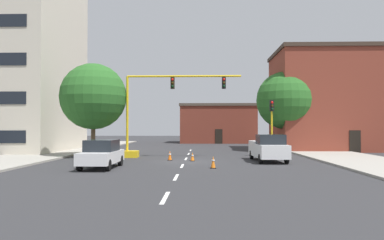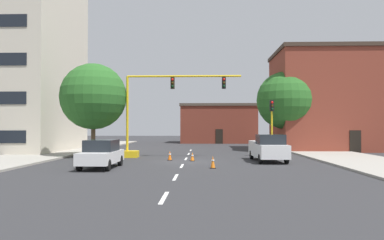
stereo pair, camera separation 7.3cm
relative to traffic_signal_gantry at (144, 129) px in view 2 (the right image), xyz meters
The scene contains 21 objects.
ground_plane 5.67m from the traffic_signal_gantry, 46.60° to the right, with size 160.00×160.00×0.00m, color #2D2D30.
sidewalk_left 10.48m from the traffic_signal_gantry, 155.53° to the left, with size 6.00×56.00×0.14m, color #9E998E.
sidewalk_right 17.12m from the traffic_signal_gantry, 14.47° to the left, with size 6.00×56.00×0.14m, color #9E998E.
lane_stripe_seg_0 18.26m from the traffic_signal_gantry, 78.68° to the right, with size 0.16×2.40×0.01m, color silver.
lane_stripe_seg_1 12.97m from the traffic_signal_gantry, 73.82° to the right, with size 0.16×2.40×0.01m, color silver.
lane_stripe_seg_2 7.98m from the traffic_signal_gantry, 62.25° to the right, with size 0.16×2.40×0.01m, color silver.
lane_stripe_seg_3 4.43m from the traffic_signal_gantry, 19.51° to the right, with size 0.16×2.40×0.01m, color silver.
lane_stripe_seg_4 6.00m from the traffic_signal_gantry, 50.01° to the left, with size 0.16×2.40×0.01m, color silver.
lane_stripe_seg_5 10.62m from the traffic_signal_gantry, 69.94° to the left, with size 0.16×2.40×0.01m, color silver.
building_tall_left 19.34m from the traffic_signal_gantry, 155.34° to the left, with size 14.29×13.49×20.47m.
building_brick_center 30.82m from the traffic_signal_gantry, 76.32° to the left, with size 12.06×8.44×6.14m.
building_row_right 22.72m from the traffic_signal_gantry, 28.56° to the left, with size 13.80×9.55×10.89m.
traffic_signal_gantry is the anchor object (origin of this frame).
traffic_light_pole_right 10.83m from the traffic_signal_gantry, ahead, with size 0.32×0.47×4.80m.
tree_left_near 5.09m from the traffic_signal_gantry, behind, with size 5.53×5.53×7.85m.
tree_right_mid 16.02m from the traffic_signal_gantry, 31.26° to the left, with size 5.98×5.98×8.29m.
pickup_truck_white 10.34m from the traffic_signal_gantry, 18.82° to the right, with size 2.22×5.48×1.99m.
sedan_white_near_left 8.45m from the traffic_signal_gantry, 99.12° to the right, with size 1.90×4.51×1.74m.
traffic_cone_roadside_a 10.04m from the traffic_signal_gantry, 55.83° to the right, with size 0.36×0.36×0.78m.
traffic_cone_roadside_b 4.07m from the traffic_signal_gantry, 47.86° to the right, with size 0.36×0.36×0.73m.
traffic_cone_roadside_c 5.57m from the traffic_signal_gantry, 37.55° to the right, with size 0.36×0.36×0.65m.
Camera 2 is at (1.43, -27.54, 2.53)m, focal length 35.41 mm.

